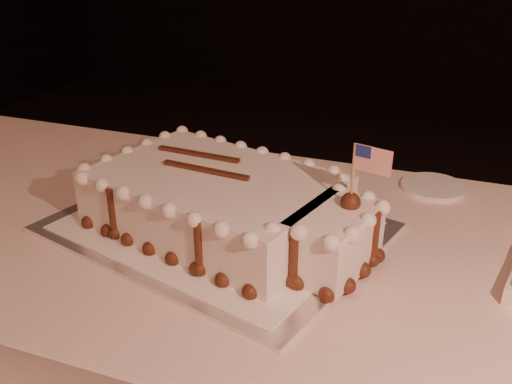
% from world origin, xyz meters
% --- Properties ---
extents(cake_board, '(0.67, 0.57, 0.01)m').
position_xyz_m(cake_board, '(-0.21, 0.60, 0.75)').
color(cake_board, silver).
rests_on(cake_board, banquet_table).
extents(doily, '(0.60, 0.51, 0.00)m').
position_xyz_m(doily, '(-0.21, 0.60, 0.76)').
color(doily, white).
rests_on(doily, cake_board).
extents(sheet_cake, '(0.57, 0.41, 0.22)m').
position_xyz_m(sheet_cake, '(-0.18, 0.59, 0.81)').
color(sheet_cake, white).
rests_on(sheet_cake, doily).
extents(side_plate, '(0.14, 0.14, 0.01)m').
position_xyz_m(side_plate, '(0.16, 0.92, 0.76)').
color(side_plate, white).
rests_on(side_plate, banquet_table).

